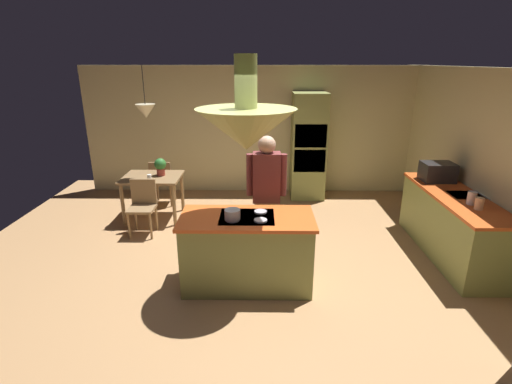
{
  "coord_description": "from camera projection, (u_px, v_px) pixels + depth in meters",
  "views": [
    {
      "loc": [
        0.15,
        -4.32,
        2.63
      ],
      "look_at": [
        0.1,
        0.4,
        1.0
      ],
      "focal_mm": 26.72,
      "sensor_mm": 36.0,
      "label": 1
    }
  ],
  "objects": [
    {
      "name": "ground",
      "position": [
        248.0,
        275.0,
        4.95
      ],
      "size": [
        8.16,
        8.16,
        0.0
      ],
      "primitive_type": "plane",
      "color": "#AD7F51"
    },
    {
      "name": "wall_back",
      "position": [
        253.0,
        131.0,
        7.79
      ],
      "size": [
        6.8,
        0.1,
        2.55
      ],
      "primitive_type": "cube",
      "color": "beige",
      "rests_on": "ground"
    },
    {
      "name": "wall_right",
      "position": [
        502.0,
        173.0,
        4.87
      ],
      "size": [
        0.1,
        7.2,
        2.55
      ],
      "primitive_type": "cube",
      "color": "beige",
      "rests_on": "ground"
    },
    {
      "name": "kitchen_island",
      "position": [
        247.0,
        251.0,
        4.61
      ],
      "size": [
        1.58,
        0.78,
        0.92
      ],
      "color": "#8C934C",
      "rests_on": "ground"
    },
    {
      "name": "counter_run_right",
      "position": [
        452.0,
        224.0,
        5.33
      ],
      "size": [
        0.73,
        2.19,
        0.9
      ],
      "color": "#8C934C",
      "rests_on": "ground"
    },
    {
      "name": "oven_tower",
      "position": [
        308.0,
        147.0,
        7.47
      ],
      "size": [
        0.66,
        0.62,
        2.07
      ],
      "color": "#8C934C",
      "rests_on": "ground"
    },
    {
      "name": "dining_table",
      "position": [
        152.0,
        183.0,
        6.55
      ],
      "size": [
        0.98,
        0.8,
        0.76
      ],
      "color": "olive",
      "rests_on": "ground"
    },
    {
      "name": "person_at_island",
      "position": [
        266.0,
        191.0,
        5.05
      ],
      "size": [
        0.53,
        0.23,
        1.73
      ],
      "color": "tan",
      "rests_on": "ground"
    },
    {
      "name": "range_hood",
      "position": [
        246.0,
        127.0,
        4.12
      ],
      "size": [
        1.1,
        1.1,
        1.0
      ],
      "color": "#8C934C"
    },
    {
      "name": "pendant_light_over_table",
      "position": [
        146.0,
        111.0,
        6.15
      ],
      "size": [
        0.32,
        0.32,
        0.82
      ],
      "color": "beige"
    },
    {
      "name": "chair_facing_island",
      "position": [
        143.0,
        203.0,
        6.01
      ],
      "size": [
        0.4,
        0.4,
        0.87
      ],
      "color": "olive",
      "rests_on": "ground"
    },
    {
      "name": "chair_by_back_wall",
      "position": [
        162.0,
        180.0,
        7.18
      ],
      "size": [
        0.4,
        0.4,
        0.87
      ],
      "rotation": [
        0.0,
        0.0,
        3.14
      ],
      "color": "olive",
      "rests_on": "ground"
    },
    {
      "name": "potted_plant_on_table",
      "position": [
        160.0,
        166.0,
        6.51
      ],
      "size": [
        0.2,
        0.2,
        0.3
      ],
      "color": "#99382D",
      "rests_on": "dining_table"
    },
    {
      "name": "cup_on_table",
      "position": [
        149.0,
        177.0,
        6.31
      ],
      "size": [
        0.07,
        0.07,
        0.09
      ],
      "primitive_type": "cylinder",
      "color": "white",
      "rests_on": "dining_table"
    },
    {
      "name": "canister_flour",
      "position": [
        479.0,
        204.0,
        4.66
      ],
      "size": [
        0.1,
        0.1,
        0.15
      ],
      "primitive_type": "cylinder",
      "color": "#E0B78C",
      "rests_on": "counter_run_right"
    },
    {
      "name": "canister_sugar",
      "position": [
        472.0,
        198.0,
        4.82
      ],
      "size": [
        0.11,
        0.11,
        0.17
      ],
      "primitive_type": "cylinder",
      "color": "silver",
      "rests_on": "counter_run_right"
    },
    {
      "name": "microwave_on_counter",
      "position": [
        438.0,
        172.0,
        5.75
      ],
      "size": [
        0.46,
        0.36,
        0.28
      ],
      "primitive_type": "cube",
      "color": "#232326",
      "rests_on": "counter_run_right"
    },
    {
      "name": "cooking_pot_on_cooktop",
      "position": [
        232.0,
        214.0,
        4.32
      ],
      "size": [
        0.18,
        0.18,
        0.12
      ],
      "primitive_type": "cylinder",
      "color": "#B2B2B7",
      "rests_on": "kitchen_island"
    }
  ]
}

